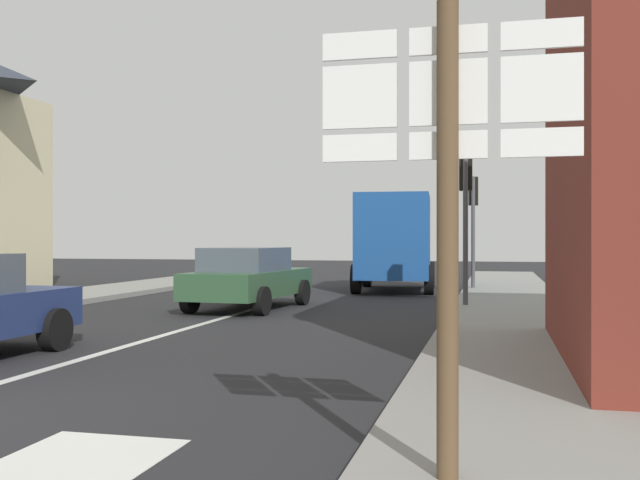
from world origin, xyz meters
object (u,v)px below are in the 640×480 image
at_px(delivery_truck, 395,240).
at_px(traffic_light_near_right, 466,193).
at_px(sedan_far, 248,277).
at_px(route_sign_post, 448,188).
at_px(traffic_light_far_right, 473,207).

xyz_separation_m(delivery_truck, traffic_light_near_right, (2.46, -5.94, 1.10)).
height_order(sedan_far, delivery_truck, delivery_truck).
height_order(delivery_truck, route_sign_post, route_sign_post).
height_order(delivery_truck, traffic_light_near_right, traffic_light_near_right).
bearing_deg(traffic_light_near_right, delivery_truck, 112.49).
height_order(traffic_light_far_right, traffic_light_near_right, traffic_light_near_right).
relative_size(delivery_truck, route_sign_post, 1.61).
xyz_separation_m(traffic_light_far_right, traffic_light_near_right, (-0.00, -6.14, 0.05)).
bearing_deg(traffic_light_near_right, route_sign_post, -88.32).
distance_m(route_sign_post, traffic_light_near_right, 12.80).
distance_m(delivery_truck, traffic_light_far_right, 2.68).
height_order(sedan_far, traffic_light_far_right, traffic_light_far_right).
height_order(sedan_far, route_sign_post, route_sign_post).
distance_m(sedan_far, traffic_light_near_right, 5.52).
bearing_deg(traffic_light_far_right, traffic_light_near_right, -90.00).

